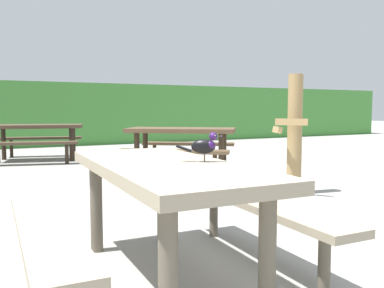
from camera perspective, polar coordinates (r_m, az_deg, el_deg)
The scene contains 6 objects.
hedge_wall at distance 12.61m, azimuth -23.83°, elevation 3.76°, with size 28.00×1.23×1.81m, color #428438.
picnic_table_foreground at distance 2.57m, azimuth -3.83°, elevation -6.62°, with size 1.74×1.82×0.74m.
bird_grackle at distance 2.54m, azimuth 1.80°, elevation -0.20°, with size 0.25×0.19×0.18m.
picnic_table_mid_left at distance 7.00m, azimuth -1.49°, elevation 0.71°, with size 2.37×2.37×0.74m.
picnic_table_far_centre at distance 9.07m, azimuth -20.62°, elevation 1.36°, with size 2.09×2.07×0.74m.
stalk_post_right_side at distance 5.29m, azimuth 13.93°, elevation 1.31°, with size 0.41×0.56×1.49m.
Camera 1 is at (-0.84, -2.17, 1.07)m, focal length 38.67 mm.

